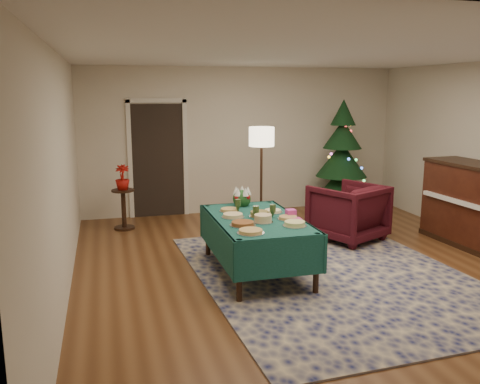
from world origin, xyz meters
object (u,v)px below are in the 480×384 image
object	(u,v)px
buffet_table	(256,229)
gift_box	(291,213)
armchair	(348,209)
floor_lamp	(262,143)
potted_plant	(123,183)
christmas_tree	(342,162)
piano	(469,204)
side_table	(124,210)

from	to	relation	value
buffet_table	gift_box	bearing A→B (deg)	-7.36
gift_box	armchair	world-z (taller)	armchair
floor_lamp	potted_plant	world-z (taller)	floor_lamp
buffet_table	gift_box	size ratio (longest dim) A/B	16.13
buffet_table	christmas_tree	xyz separation A→B (m)	(2.50, 2.76, 0.38)
potted_plant	piano	distance (m)	5.41
floor_lamp	piano	distance (m)	3.28
christmas_tree	piano	world-z (taller)	christmas_tree
gift_box	side_table	xyz separation A→B (m)	(-1.95, 2.63, -0.44)
armchair	christmas_tree	distance (m)	1.94
armchair	potted_plant	size ratio (longest dim) A/B	2.37
buffet_table	side_table	bearing A→B (deg)	120.65
side_table	christmas_tree	world-z (taller)	christmas_tree
potted_plant	christmas_tree	distance (m)	4.03
christmas_tree	gift_box	bearing A→B (deg)	-126.35
potted_plant	christmas_tree	world-z (taller)	christmas_tree
side_table	christmas_tree	distance (m)	4.08
floor_lamp	side_table	distance (m)	2.54
gift_box	armchair	xyz separation A→B (m)	(1.34, 1.08, -0.28)
buffet_table	gift_box	world-z (taller)	gift_box
armchair	gift_box	bearing A→B (deg)	13.39
floor_lamp	potted_plant	xyz separation A→B (m)	(-2.20, 0.60, -0.65)
potted_plant	armchair	bearing A→B (deg)	-25.16
gift_box	piano	xyz separation A→B (m)	(3.00, 0.45, -0.16)
floor_lamp	side_table	bearing A→B (deg)	164.86
buffet_table	gift_box	distance (m)	0.47
buffet_table	piano	bearing A→B (deg)	6.53
armchair	potted_plant	bearing A→B (deg)	-50.46
piano	gift_box	bearing A→B (deg)	-171.50
gift_box	armchair	distance (m)	1.74
buffet_table	floor_lamp	world-z (taller)	floor_lamp
armchair	potted_plant	world-z (taller)	armchair
gift_box	floor_lamp	xyz separation A→B (m)	(0.25, 2.03, 0.67)
potted_plant	side_table	bearing A→B (deg)	-45.00
buffet_table	potted_plant	distance (m)	2.99
buffet_table	floor_lamp	xyz separation A→B (m)	(0.68, 1.97, 0.87)
armchair	christmas_tree	xyz separation A→B (m)	(0.73, 1.74, 0.47)
gift_box	christmas_tree	size ratio (longest dim) A/B	0.05
potted_plant	piano	bearing A→B (deg)	-23.73
floor_lamp	potted_plant	bearing A→B (deg)	164.86
piano	potted_plant	bearing A→B (deg)	156.27
potted_plant	piano	size ratio (longest dim) A/B	0.28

